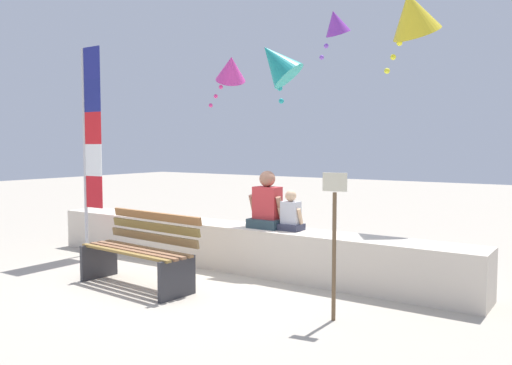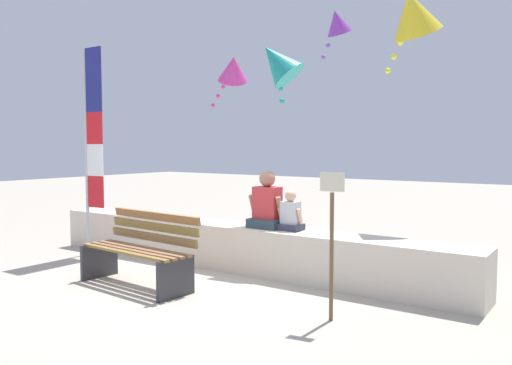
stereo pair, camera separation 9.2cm
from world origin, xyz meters
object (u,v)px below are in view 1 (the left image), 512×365
person_child (291,215)px  kite_yellow (412,14)px  kite_teal (277,62)px  kite_magenta (231,69)px  kite_purple (335,23)px  park_bench (141,252)px  flag_banner (90,137)px  person_adult (267,206)px  sign_post (334,234)px

person_child → kite_yellow: kite_yellow is taller
kite_teal → kite_magenta: kite_magenta is taller
kite_yellow → kite_purple: bearing=148.7°
kite_yellow → kite_purple: 1.90m
person_child → kite_purple: bearing=102.1°
park_bench → kite_yellow: bearing=48.8°
flag_banner → person_child: bearing=10.8°
park_bench → kite_yellow: size_ratio=1.41×
person_child → kite_teal: bearing=133.2°
person_child → flag_banner: size_ratio=0.16×
person_child → flag_banner: (-3.19, -0.61, 1.02)m
park_bench → kite_magenta: 5.06m
flag_banner → kite_magenta: kite_magenta is taller
person_child → flag_banner: bearing=-169.2°
park_bench → kite_teal: (0.63, 2.10, 2.50)m
person_adult → kite_purple: size_ratio=0.91×
kite_yellow → kite_purple: size_ratio=1.38×
kite_yellow → sign_post: 3.68m
sign_post → kite_magenta: bearing=137.2°
person_child → kite_teal: size_ratio=0.54×
person_adult → flag_banner: 3.04m
kite_teal → kite_purple: bearing=84.5°
park_bench → person_child: bearing=47.7°
person_adult → sign_post: bearing=-38.3°
person_child → kite_purple: 3.76m
person_child → kite_purple: kite_purple is taller
person_adult → kite_purple: bearing=93.3°
sign_post → kite_purple: bearing=115.8°
kite_magenta → person_child: bearing=-41.5°
kite_purple → flag_banner: bearing=-132.9°
person_adult → kite_teal: 2.14m
kite_purple → sign_post: bearing=-64.2°
person_child → kite_yellow: size_ratio=0.45×
kite_purple → kite_yellow: bearing=-31.3°
kite_magenta → person_adult: bearing=-45.4°
person_adult → flag_banner: bearing=-167.9°
park_bench → kite_purple: kite_purple is taller
person_child → kite_purple: (-0.49, 2.30, 2.94)m
park_bench → flag_banner: 2.51m
kite_purple → person_child: bearing=-77.9°
person_adult → sign_post: sign_post is taller
park_bench → flag_banner: size_ratio=0.51×
flag_banner → kite_purple: 4.40m
flag_banner → kite_magenta: bearing=83.5°
person_adult → kite_magenta: size_ratio=0.68×
kite_magenta → sign_post: 6.01m
park_bench → sign_post: size_ratio=1.12×
kite_teal → kite_magenta: bearing=140.3°
person_adult → sign_post: size_ratio=0.53×
kite_magenta → kite_yellow: bearing=-16.8°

